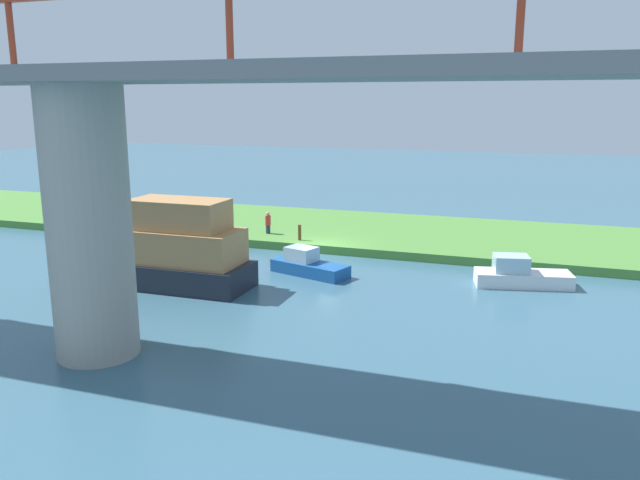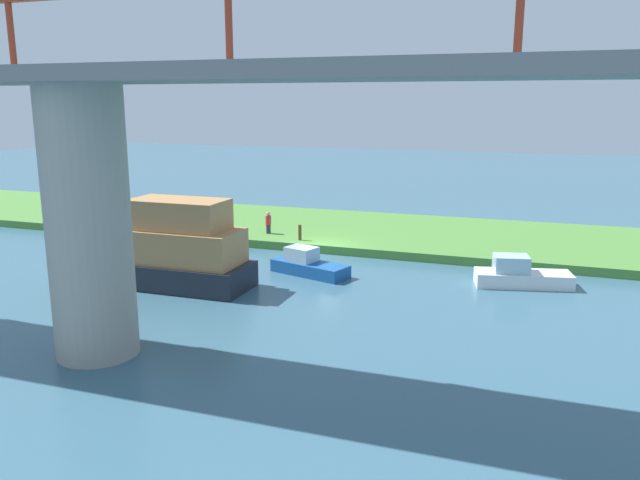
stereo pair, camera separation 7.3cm
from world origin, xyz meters
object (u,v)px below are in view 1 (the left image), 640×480
Objects in this scene: mooring_post at (300,232)px; skiff_small at (165,250)px; pontoon_yellow at (308,265)px; person_on_bank at (268,223)px; houseboat_blue at (520,275)px; bridge_pylon at (89,225)px.

mooring_post is 0.10× the size of skiff_small.
pontoon_yellow is (-5.84, -4.09, -1.23)m from skiff_small.
person_on_bank reaches higher than pontoon_yellow.
mooring_post is at bearing -16.81° from houseboat_blue.
person_on_bank is 1.47× the size of mooring_post.
bridge_pylon is at bearing 107.16° from skiff_small.
pontoon_yellow is at bearing -105.07° from bridge_pylon.
skiff_small is (2.53, -8.19, -2.93)m from bridge_pylon.
person_on_bank is at bearing -18.12° from houseboat_blue.
skiff_small is 7.23m from pontoon_yellow.
houseboat_blue is at bearing -172.12° from pontoon_yellow.
bridge_pylon is 1.97× the size of houseboat_blue.
skiff_small is at bearing 86.23° from person_on_bank.
houseboat_blue is at bearing -161.19° from skiff_small.
houseboat_blue is (-15.53, 5.08, -0.67)m from person_on_bank.
skiff_small reaches higher than houseboat_blue.
houseboat_blue is (-16.23, -5.53, -1.19)m from skiff_small.
person_on_bank is at bearing -24.28° from mooring_post.
bridge_pylon is at bearing 45.04° from houseboat_blue.
houseboat_blue is at bearing 163.19° from mooring_post.
houseboat_blue is (-10.39, -1.44, 0.04)m from pontoon_yellow.
mooring_post is 5.93m from pontoon_yellow.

